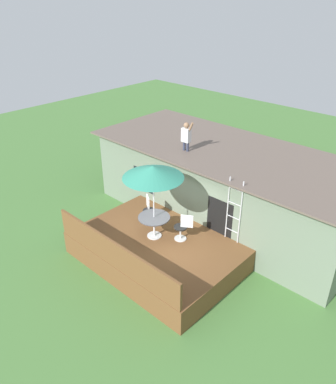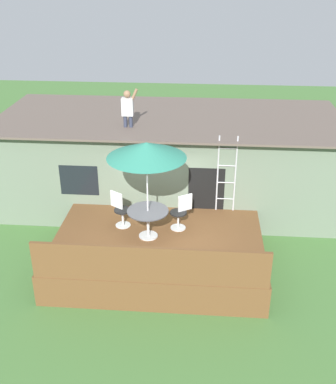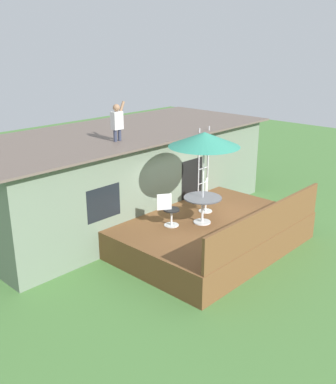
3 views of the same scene
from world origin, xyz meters
name	(u,v)px [view 1 (image 1 of 3)]	position (x,y,z in m)	size (l,w,h in m)	color
ground_plane	(160,258)	(0.00, 0.00, 0.00)	(40.00, 40.00, 0.00)	#477538
house	(226,185)	(0.00, 3.60, 1.44)	(10.50, 4.50, 2.86)	slate
deck	(160,249)	(0.00, 0.00, 0.40)	(5.27, 3.89, 0.80)	brown
deck_railing	(114,254)	(0.00, -1.90, 1.25)	(5.17, 0.08, 0.90)	brown
patio_table	(154,221)	(-0.26, 0.00, 1.39)	(1.04, 1.04, 0.74)	silver
patio_umbrella	(153,172)	(-0.26, 0.00, 3.15)	(1.90, 1.90, 2.54)	silver
step_ladder	(234,211)	(1.72, 1.58, 1.90)	(0.52, 0.04, 2.20)	silver
person_figure	(186,135)	(-1.08, 2.49, 3.47)	(0.47, 0.20, 1.11)	#33384C
patio_chair_left	(149,210)	(-1.05, 0.52, 1.26)	(0.56, 0.46, 0.92)	silver
patio_chair_right	(183,227)	(0.54, 0.51, 1.26)	(0.57, 0.45, 0.92)	silver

